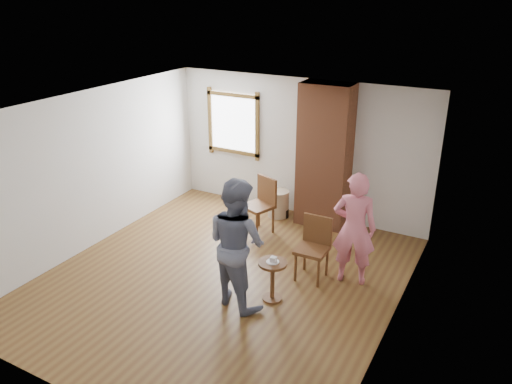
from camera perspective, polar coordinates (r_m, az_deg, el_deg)
ground at (r=7.67m, az=-3.85°, el=-9.80°), size 5.50×5.50×0.00m
room_shell at (r=7.40m, az=-2.08°, el=4.50°), size 5.04×5.52×2.62m
brick_chimney at (r=8.92m, az=7.83°, el=4.03°), size 0.90×0.50×2.60m
stoneware_crock at (r=9.51m, az=2.57°, el=-1.32°), size 0.50×0.50×0.51m
dark_pot at (r=9.53m, az=3.27°, el=-2.44°), size 0.21×0.21×0.16m
dining_chair_left at (r=8.80m, az=0.63°, el=-1.15°), size 0.60×0.60×1.01m
dining_chair_right at (r=7.50m, az=6.66°, el=-5.96°), size 0.45×0.45×0.96m
side_table at (r=6.98m, az=1.90°, el=-9.39°), size 0.40×0.40×0.60m
cake_plate at (r=6.88m, az=1.92°, el=-7.97°), size 0.18×0.18×0.01m
cake_slice at (r=6.86m, az=2.00°, el=-7.75°), size 0.08×0.07×0.06m
man at (r=6.69m, az=-2.22°, el=-5.84°), size 1.06×0.93×1.84m
person_pink at (r=7.33m, az=11.17°, el=-4.13°), size 0.70×0.54×1.72m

